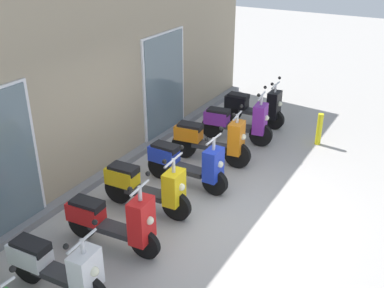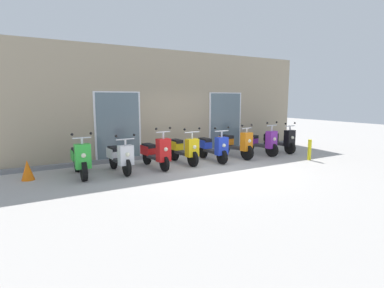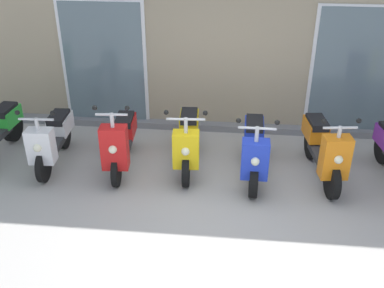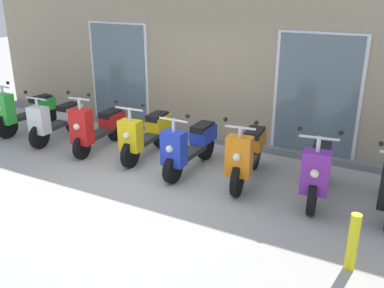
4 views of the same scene
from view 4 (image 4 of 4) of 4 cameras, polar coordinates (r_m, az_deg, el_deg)
name	(u,v)px [view 4 (image 4 of 4)]	position (r m, az deg, el deg)	size (l,w,h in m)	color
ground_plane	(139,183)	(7.01, -7.17, -5.20)	(40.00, 40.00, 0.00)	#A8A39E
storefront_facade	(210,51)	(8.63, 2.50, 12.46)	(11.53, 0.50, 3.76)	gray
scooter_green	(25,111)	(9.97, -21.54, 4.18)	(0.52, 1.63, 1.24)	black
scooter_white	(56,119)	(9.14, -17.79, 3.21)	(0.57, 1.53, 1.14)	black
scooter_red	(97,126)	(8.38, -12.63, 2.34)	(0.52, 1.55, 1.27)	black
scooter_yellow	(146,133)	(7.89, -6.23, 1.47)	(0.61, 1.61, 1.19)	black
scooter_blue	(190,146)	(7.25, -0.29, -0.22)	(0.58, 1.62, 1.19)	black
scooter_orange	(247,153)	(6.87, 7.43, -1.26)	(0.57, 1.65, 1.22)	black
scooter_purple	(318,169)	(6.57, 16.57, -3.27)	(0.61, 1.60, 1.26)	black
traffic_cone	(0,109)	(11.15, -24.40, 4.29)	(0.32, 0.32, 0.52)	orange
curb_bollard	(353,242)	(5.14, 20.83, -12.26)	(0.12, 0.12, 0.70)	yellow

